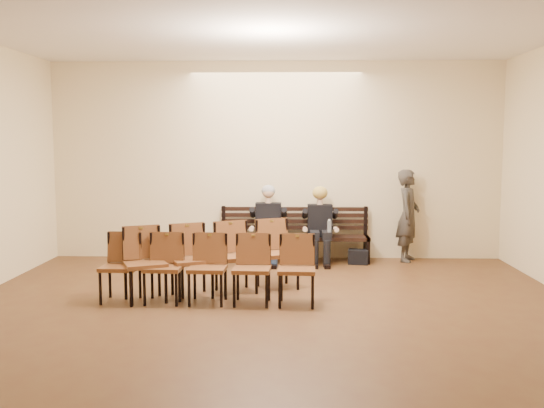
{
  "coord_description": "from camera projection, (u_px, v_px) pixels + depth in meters",
  "views": [
    {
      "loc": [
        0.26,
        -5.81,
        2.11
      ],
      "look_at": [
        -0.04,
        4.05,
        1.07
      ],
      "focal_mm": 40.0,
      "sensor_mm": 36.0,
      "label": 1
    }
  ],
  "objects": [
    {
      "name": "ground",
      "position": [
        264.0,
        354.0,
        6.0
      ],
      "size": [
        10.0,
        10.0,
        0.0
      ],
      "primitive_type": "plane",
      "color": "brown",
      "rests_on": "ground"
    },
    {
      "name": "room_walls",
      "position": [
        266.0,
        101.0,
        6.52
      ],
      "size": [
        8.02,
        10.01,
        3.51
      ],
      "color": "beige",
      "rests_on": "ground"
    },
    {
      "name": "bench",
      "position": [
        294.0,
        249.0,
        10.59
      ],
      "size": [
        2.6,
        0.9,
        0.45
      ],
      "primitive_type": "cube",
      "color": "black",
      "rests_on": "ground"
    },
    {
      "name": "seated_man",
      "position": [
        268.0,
        225.0,
        10.44
      ],
      "size": [
        0.55,
        0.76,
        1.32
      ],
      "primitive_type": null,
      "color": "black",
      "rests_on": "ground"
    },
    {
      "name": "seated_woman",
      "position": [
        320.0,
        228.0,
        10.42
      ],
      "size": [
        0.53,
        0.73,
        1.22
      ],
      "primitive_type": null,
      "color": "black",
      "rests_on": "ground"
    },
    {
      "name": "laptop",
      "position": [
        270.0,
        231.0,
        10.32
      ],
      "size": [
        0.38,
        0.32,
        0.24
      ],
      "primitive_type": "cube",
      "rotation": [
        0.0,
        0.0,
        -0.2
      ],
      "color": "silver",
      "rests_on": "bench"
    },
    {
      "name": "water_bottle",
      "position": [
        329.0,
        233.0,
        10.12
      ],
      "size": [
        0.07,
        0.07,
        0.22
      ],
      "primitive_type": "cylinder",
      "rotation": [
        0.0,
        0.0,
        -0.06
      ],
      "color": "silver",
      "rests_on": "bench"
    },
    {
      "name": "bag",
      "position": [
        358.0,
        257.0,
        10.37
      ],
      "size": [
        0.37,
        0.28,
        0.25
      ],
      "primitive_type": "cube",
      "rotation": [
        0.0,
        0.0,
        -0.15
      ],
      "color": "black",
      "rests_on": "ground"
    },
    {
      "name": "passerby",
      "position": [
        408.0,
        209.0,
        10.55
      ],
      "size": [
        0.65,
        0.79,
        1.85
      ],
      "primitive_type": "imported",
      "rotation": [
        0.0,
        0.0,
        1.21
      ],
      "color": "#37322D",
      "rests_on": "ground"
    },
    {
      "name": "chair_row_front",
      "position": [
        214.0,
        259.0,
        8.28
      ],
      "size": [
        2.42,
        1.48,
        0.99
      ],
      "primitive_type": "cube",
      "rotation": [
        0.0,
        0.0,
        0.42
      ],
      "color": "brown",
      "rests_on": "ground"
    },
    {
      "name": "chair_row_back",
      "position": [
        207.0,
        269.0,
        7.84
      ],
      "size": [
        2.8,
        0.61,
        0.91
      ],
      "primitive_type": "cube",
      "rotation": [
        0.0,
        0.0,
        -0.04
      ],
      "color": "brown",
      "rests_on": "ground"
    }
  ]
}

